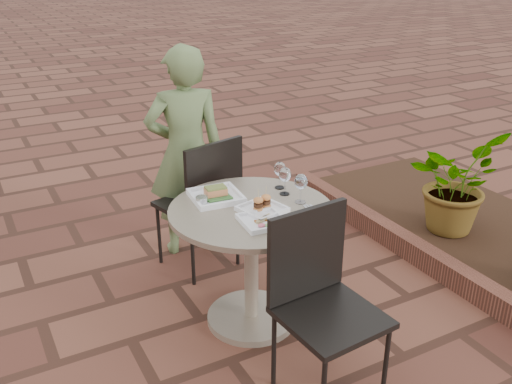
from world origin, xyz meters
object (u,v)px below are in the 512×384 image
cafe_table (251,248)px  diner (186,153)px  plate_sliders (262,207)px  plate_tuna (263,221)px  plate_salmon (216,195)px  chair_far (205,195)px  chair_near (319,290)px

cafe_table → diner: diner is taller
plate_sliders → plate_tuna: size_ratio=1.09×
diner → plate_salmon: diner is taller
chair_far → plate_tuna: (-0.04, -0.84, 0.19)m
chair_far → chair_near: bearing=77.0°
cafe_table → diner: 1.01m
plate_salmon → chair_far: bearing=74.7°
chair_far → chair_near: same height
chair_far → plate_salmon: bearing=60.3°
cafe_table → plate_salmon: size_ratio=3.08×
diner → plate_sliders: diner is taller
plate_salmon → diner: bearing=80.5°
plate_sliders → plate_tuna: plate_sliders is taller
chair_near → chair_far: bearing=86.8°
plate_sliders → plate_tuna: bearing=-118.0°
diner → chair_far: bearing=101.3°
diner → plate_sliders: 1.04m
chair_near → diner: bearing=86.3°
chair_far → diner: (0.01, 0.32, 0.19)m
chair_far → plate_salmon: 0.51m
plate_sliders → diner: bearing=91.0°
cafe_table → plate_sliders: size_ratio=3.50×
cafe_table → plate_tuna: 0.32m
plate_salmon → plate_tuna: (0.08, -0.39, -0.01)m
plate_tuna → diner: bearing=87.7°
cafe_table → chair_far: 0.66m
chair_far → chair_near: size_ratio=1.00×
cafe_table → chair_far: size_ratio=0.97×
chair_near → plate_salmon: chair_near is taller
diner → plate_tuna: bearing=100.2°
cafe_table → plate_tuna: size_ratio=3.80×
chair_far → plate_tuna: 0.86m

